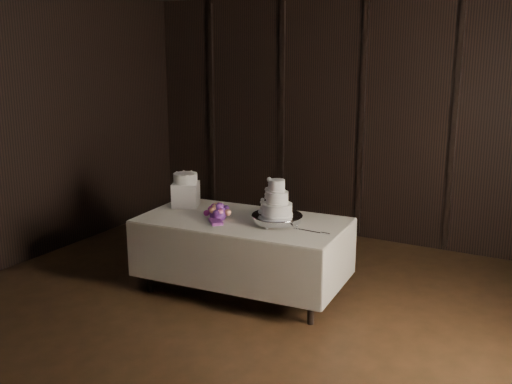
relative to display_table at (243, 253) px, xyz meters
The scene contains 8 objects.
room 1.68m from the display_table, 72.47° to the right, with size 6.08×7.08×3.08m.
display_table is the anchor object (origin of this frame).
cake_stand 0.53m from the display_table, ahead, with size 0.48×0.48×0.09m, color silver.
wedding_cake 0.66m from the display_table, ahead, with size 0.32×0.28×0.34m.
bouquet 0.47m from the display_table, 150.48° to the right, with size 0.30×0.40×0.19m, color #B6476D, non-canonical shape.
box_pedestal 0.91m from the display_table, 169.92° to the left, with size 0.26×0.26×0.25m, color white.
small_cake 1.01m from the display_table, 169.92° to the left, with size 0.25×0.25×0.10m, color white.
cake_knife 0.79m from the display_table, ahead, with size 0.37×0.02×0.01m, color silver.
Camera 1 is at (2.44, -3.57, 2.41)m, focal length 42.00 mm.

